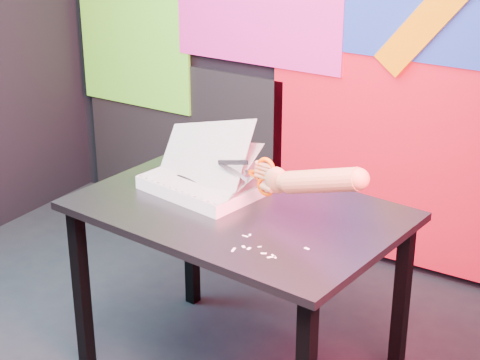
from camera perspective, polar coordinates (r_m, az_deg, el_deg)
The scene contains 7 objects.
room at distance 2.74m, azimuth -10.09°, elevation 9.12°, with size 3.01×3.01×2.71m.
backdrop at distance 3.98m, azimuth 5.15°, elevation 7.74°, with size 2.88×0.05×2.08m.
work_table at distance 2.98m, azimuth -0.12°, elevation -3.58°, with size 1.24×0.89×0.75m.
printout_stack at distance 3.07m, azimuth -2.61°, elevation -0.23°, with size 0.48×0.38×0.32m.
scissors at distance 2.84m, azimuth 1.57°, elevation 0.31°, with size 0.26×0.04×0.15m.
hand_forearm at distance 2.70m, azimuth 5.28°, elevation -0.03°, with size 0.44×0.12×0.18m.
paper_clippings at distance 2.64m, azimuth 1.47°, elevation -4.93°, with size 0.24×0.16×0.00m.
Camera 1 is at (1.79, -1.97, 1.98)m, focal length 60.00 mm.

